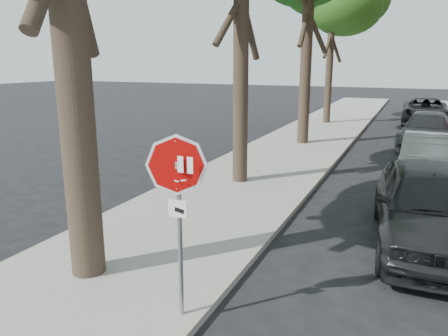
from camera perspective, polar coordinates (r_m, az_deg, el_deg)
The scene contains 8 objects.
ground at distance 6.42m, azimuth 0.36°, elevation -20.73°, with size 120.00×120.00×0.00m, color black.
sidewalk_left at distance 17.83m, azimuth 8.34°, elevation 2.11°, with size 4.00×55.00×0.12m, color gray.
curb_left at distance 17.42m, azimuth 14.85°, elevation 1.52°, with size 0.12×55.00×0.13m, color #9E9384.
stop_sign at distance 5.83m, azimuth -6.04°, elevation -3.13°, with size 0.76×0.34×2.61m.
car_a at distance 9.59m, azimuth 25.19°, elevation -4.48°, with size 1.99×4.96×1.69m, color black.
car_b at distance 14.50m, azimuth 25.24°, elevation 0.97°, with size 1.57×4.50×1.48m, color gray.
car_c at distance 20.71m, azimuth 24.99°, elevation 4.49°, with size 2.07×5.08×1.47m, color #424145.
car_d at distance 28.50m, azimuth 24.83°, elevation 6.77°, with size 2.51×5.44×1.51m, color black.
Camera 1 is at (2.10, -4.85, 3.64)m, focal length 35.00 mm.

